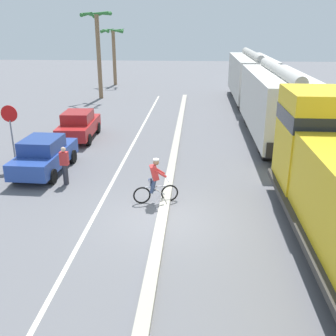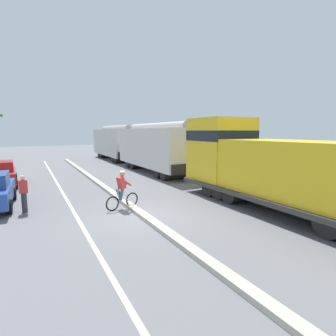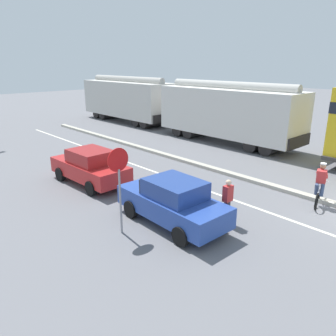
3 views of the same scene
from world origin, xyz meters
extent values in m
plane|color=slate|center=(0.00, 0.00, 0.00)|extent=(120.00, 120.00, 0.00)
cube|color=#B2AD9E|center=(0.00, 6.00, 0.08)|extent=(0.36, 36.00, 0.16)
cube|color=silver|center=(-2.40, 6.00, 0.00)|extent=(0.14, 36.00, 0.01)
cube|color=gold|center=(5.55, -3.30, 1.90)|extent=(2.70, 9.86, 2.40)
cube|color=gold|center=(5.55, 1.70, 2.45)|extent=(2.80, 2.80, 3.50)
cube|color=black|center=(5.55, 1.70, 3.24)|extent=(2.83, 2.83, 0.56)
cube|color=#383533|center=(5.55, -2.70, 0.70)|extent=(3.10, 11.60, 0.20)
cylinder|color=#4C4947|center=(5.55, -2.70, 0.55)|extent=(1.10, 3.00, 1.10)
cylinder|color=black|center=(5.55, 1.29, 0.50)|extent=(2.40, 1.00, 1.00)
cylinder|color=black|center=(5.55, 0.49, 0.50)|extent=(2.40, 1.00, 1.00)
cylinder|color=black|center=(5.55, -0.31, 0.50)|extent=(2.40, 1.00, 1.00)
cube|color=silver|center=(5.55, 10.30, 2.15)|extent=(2.90, 10.40, 3.10)
cylinder|color=#B1AFA8|center=(5.55, 10.30, 3.88)|extent=(0.60, 9.88, 0.60)
cube|color=black|center=(5.55, 15.55, 0.95)|extent=(2.61, 0.10, 0.70)
cube|color=black|center=(5.55, 5.05, 0.95)|extent=(2.61, 0.10, 0.70)
cylinder|color=black|center=(5.55, 14.08, 0.45)|extent=(2.46, 0.90, 0.90)
cylinder|color=black|center=(5.55, 12.98, 0.45)|extent=(2.46, 0.90, 0.90)
cylinder|color=black|center=(5.55, 7.63, 0.45)|extent=(2.46, 0.90, 0.90)
cylinder|color=black|center=(5.55, 6.53, 0.45)|extent=(2.46, 0.90, 0.90)
cube|color=beige|center=(5.55, 21.90, 2.15)|extent=(2.90, 10.40, 3.10)
cylinder|color=#A4A29B|center=(5.55, 21.90, 3.88)|extent=(0.60, 9.88, 0.60)
cube|color=black|center=(5.55, 27.15, 0.95)|extent=(2.61, 0.10, 0.70)
cube|color=black|center=(5.55, 16.65, 0.95)|extent=(2.61, 0.10, 0.70)
cylinder|color=black|center=(5.55, 25.68, 0.45)|extent=(2.46, 0.90, 0.90)
cylinder|color=black|center=(5.55, 24.58, 0.45)|extent=(2.46, 0.90, 0.90)
cylinder|color=black|center=(5.55, 19.23, 0.45)|extent=(2.46, 0.90, 0.90)
cylinder|color=black|center=(5.55, 18.13, 0.45)|extent=(2.46, 0.90, 0.90)
cylinder|color=black|center=(-4.78, 5.40, 0.32)|extent=(0.24, 0.65, 0.64)
cylinder|color=black|center=(-4.85, 2.79, 0.32)|extent=(0.24, 0.65, 0.64)
cube|color=red|center=(-5.65, 9.58, 0.67)|extent=(1.88, 4.27, 0.70)
cube|color=#1E232D|center=(-5.68, 10.43, 1.27)|extent=(1.43, 0.18, 0.51)
cylinder|color=black|center=(-4.90, 10.91, 0.32)|extent=(0.25, 0.65, 0.64)
cylinder|color=black|center=(-4.78, 8.31, 0.32)|extent=(0.25, 0.65, 0.64)
torus|color=black|center=(0.15, 1.43, 0.33)|extent=(0.65, 0.23, 0.66)
torus|color=black|center=(-0.86, 1.15, 0.33)|extent=(0.65, 0.23, 0.66)
cylinder|color=silver|center=(-0.36, 1.29, 0.63)|extent=(0.77, 0.26, 0.05)
cylinder|color=silver|center=(-0.26, 1.32, 0.45)|extent=(0.48, 0.18, 0.36)
cylinder|color=silver|center=(-0.57, 1.23, 0.78)|extent=(0.04, 0.04, 0.30)
cylinder|color=silver|center=(0.07, 1.41, 0.88)|extent=(0.16, 0.47, 0.04)
cylinder|color=#38476B|center=(-0.50, 1.36, 0.68)|extent=(0.33, 0.22, 0.52)
cylinder|color=#38476B|center=(-0.45, 1.16, 0.68)|extent=(0.29, 0.21, 0.52)
cube|color=red|center=(-0.41, 1.28, 1.20)|extent=(0.41, 0.42, 0.57)
sphere|color=#9E7051|center=(-0.34, 1.30, 1.59)|extent=(0.22, 0.22, 0.22)
cylinder|color=white|center=(-0.34, 1.30, 1.69)|extent=(0.22, 0.22, 0.05)
cylinder|color=red|center=(-0.26, 1.49, 1.20)|extent=(0.47, 0.21, 0.36)
cylinder|color=red|center=(-0.17, 1.18, 1.20)|extent=(0.47, 0.21, 0.36)
cone|color=#2D7033|center=(-6.89, 30.85, 5.62)|extent=(0.53, 1.83, 0.37)
cylinder|color=#33333D|center=(-4.27, 2.78, 0.42)|extent=(0.22, 0.22, 0.85)
cube|color=red|center=(-4.27, 2.78, 1.13)|extent=(0.34, 0.22, 0.56)
sphere|color=beige|center=(-4.27, 2.78, 1.52)|extent=(0.20, 0.20, 0.20)
camera|label=1|loc=(1.06, -12.02, 6.32)|focal=42.00mm
camera|label=2|loc=(-3.96, -9.84, 3.47)|focal=28.00mm
camera|label=3|loc=(-12.78, -3.35, 5.36)|focal=35.00mm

